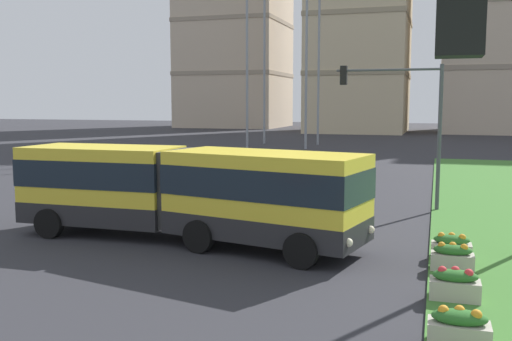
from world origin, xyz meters
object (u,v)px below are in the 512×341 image
at_px(articulated_bus, 185,191).
at_px(flower_planter_4, 452,257).
at_px(flower_planter_3, 455,284).
at_px(flower_planter_5, 451,246).
at_px(car_white_van, 164,181).
at_px(traffic_light_far_right, 404,110).
at_px(flower_planter_2, 459,328).
at_px(apartment_tower_west, 235,0).

relative_size(articulated_bus, flower_planter_4, 10.84).
bearing_deg(flower_planter_3, articulated_bus, 157.00).
distance_m(flower_planter_3, flower_planter_5, 3.59).
xyz_separation_m(car_white_van, flower_planter_5, (12.98, -7.90, -0.33)).
xyz_separation_m(car_white_van, flower_planter_4, (12.98, -9.10, -0.33)).
height_order(flower_planter_3, flower_planter_5, same).
relative_size(flower_planter_5, traffic_light_far_right, 0.18).
height_order(flower_planter_2, flower_planter_5, same).
relative_size(articulated_bus, apartment_tower_west, 0.25).
bearing_deg(traffic_light_far_right, apartment_tower_west, 114.26).
xyz_separation_m(flower_planter_5, apartment_tower_west, (-36.94, 85.74, 22.99)).
bearing_deg(apartment_tower_west, flower_planter_5, -66.69).
bearing_deg(flower_planter_2, flower_planter_3, 90.00).
bearing_deg(articulated_bus, apartment_tower_west, 108.51).
bearing_deg(apartment_tower_west, flower_planter_4, -66.98).
height_order(articulated_bus, flower_planter_2, articulated_bus).
bearing_deg(flower_planter_5, apartment_tower_west, 113.31).
height_order(flower_planter_2, flower_planter_3, same).
xyz_separation_m(articulated_bus, car_white_van, (-4.78, 8.01, -0.90)).
bearing_deg(apartment_tower_west, traffic_light_far_right, -65.74).
relative_size(car_white_van, flower_planter_3, 4.04).
distance_m(flower_planter_2, flower_planter_5, 6.23).
distance_m(car_white_van, flower_planter_3, 17.34).
bearing_deg(flower_planter_4, flower_planter_2, -90.00).
xyz_separation_m(car_white_van, flower_planter_2, (12.98, -14.13, -0.33)).
bearing_deg(apartment_tower_west, car_white_van, -72.89).
bearing_deg(flower_planter_3, apartment_tower_west, 112.47).
distance_m(articulated_bus, flower_planter_2, 10.31).
height_order(articulated_bus, flower_planter_5, articulated_bus).
xyz_separation_m(flower_planter_2, flower_planter_3, (0.00, 2.64, 0.00)).
relative_size(flower_planter_4, flower_planter_5, 1.00).
bearing_deg(flower_planter_4, car_white_van, 144.98).
height_order(articulated_bus, flower_planter_3, articulated_bus).
bearing_deg(flower_planter_2, flower_planter_4, 90.00).
xyz_separation_m(articulated_bus, apartment_tower_west, (-28.74, 85.85, 21.77)).
relative_size(flower_planter_3, flower_planter_4, 1.00).
distance_m(flower_planter_2, traffic_light_far_right, 14.66).
height_order(flower_planter_4, flower_planter_5, same).
bearing_deg(flower_planter_4, apartment_tower_west, 113.02).
bearing_deg(articulated_bus, flower_planter_5, 0.74).
distance_m(flower_planter_2, flower_planter_3, 2.64).
distance_m(articulated_bus, traffic_light_far_right, 10.49).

